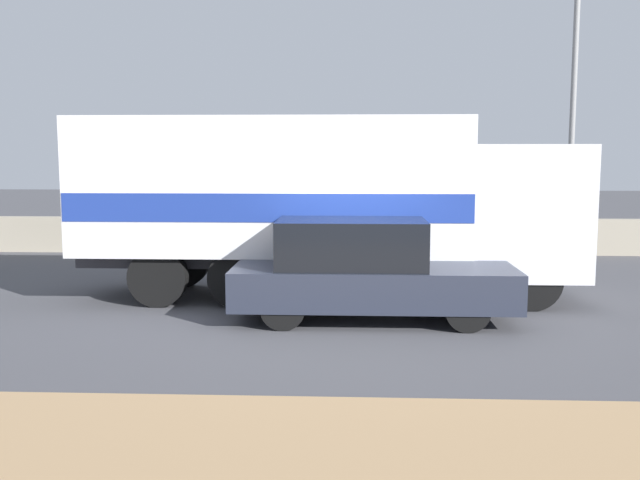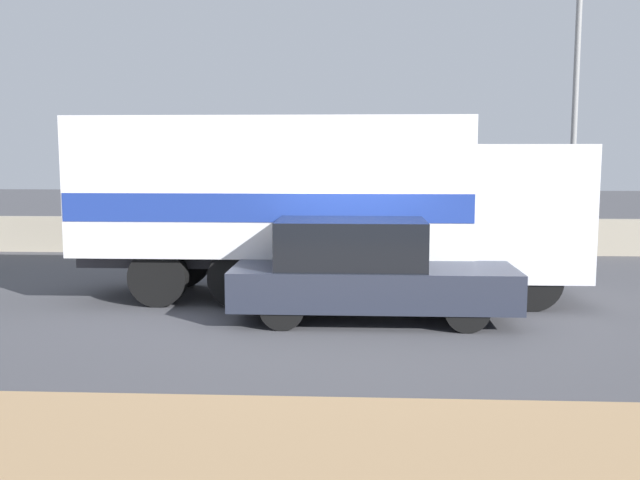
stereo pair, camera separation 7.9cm
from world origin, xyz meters
TOP-DOWN VIEW (x-y plane):
  - ground_plane at (0.00, 0.00)m, footprint 80.00×80.00m
  - stone_wall_backdrop at (0.00, 7.80)m, footprint 60.00×0.35m
  - street_lamp at (5.24, 6.69)m, footprint 0.56×0.28m
  - box_truck at (-0.67, 2.04)m, footprint 8.91×2.35m
  - car_hatchback at (0.21, 0.34)m, footprint 4.41×1.81m

SIDE VIEW (x-z plane):
  - ground_plane at x=0.00m, z-range 0.00..0.00m
  - stone_wall_backdrop at x=0.00m, z-range 0.00..0.93m
  - car_hatchback at x=0.21m, z-range -0.02..1.59m
  - box_truck at x=-0.67m, z-range 0.22..3.47m
  - street_lamp at x=5.24m, z-range 0.56..8.17m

